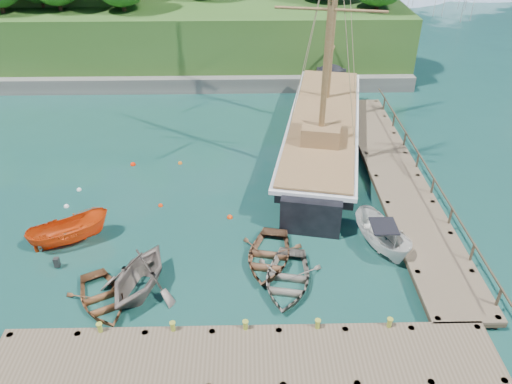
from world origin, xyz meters
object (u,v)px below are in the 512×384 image
rowboat_0 (103,303)px  schooner (322,137)px  rowboat_1 (141,291)px  cabin_boat_white (380,248)px  rowboat_3 (286,285)px  rowboat_2 (268,261)px  motorboat_orange (72,242)px

rowboat_0 → schooner: size_ratio=0.15×
rowboat_1 → schooner: (10.30, 13.66, 1.05)m
rowboat_1 → schooner: 17.14m
schooner → rowboat_0: bearing=-118.2°
rowboat_0 → cabin_boat_white: cabin_boat_white is taller
cabin_boat_white → schooner: (-1.68, 10.75, 1.05)m
rowboat_3 → rowboat_0: bearing=-162.4°
cabin_boat_white → rowboat_3: bearing=-171.4°
rowboat_3 → schooner: 13.88m
rowboat_0 → rowboat_3: bearing=-20.5°
rowboat_2 → rowboat_1: bearing=-150.4°
rowboat_1 → rowboat_2: 6.36m
rowboat_3 → rowboat_1: bearing=-167.1°
rowboat_0 → rowboat_3: size_ratio=0.88×
rowboat_1 → cabin_boat_white: (11.98, 2.91, 0.00)m
rowboat_2 → motorboat_orange: (-10.36, 1.78, 0.00)m
cabin_boat_white → schooner: bearing=80.1°
motorboat_orange → rowboat_0: bearing=-175.4°
motorboat_orange → rowboat_1: bearing=-157.2°
rowboat_1 → rowboat_3: 6.87m
rowboat_1 → motorboat_orange: 5.68m
rowboat_2 → motorboat_orange: size_ratio=1.05×
rowboat_3 → cabin_boat_white: (5.11, 2.66, 0.00)m
rowboat_3 → motorboat_orange: size_ratio=1.05×
rowboat_2 → cabin_boat_white: cabin_boat_white is taller
rowboat_2 → schooner: bearing=81.9°
rowboat_1 → cabin_boat_white: 12.33m
rowboat_0 → rowboat_1: size_ratio=0.89×
rowboat_0 → rowboat_1: bearing=-1.7°
rowboat_2 → schooner: size_ratio=0.17×
cabin_boat_white → rowboat_2: bearing=170.4°
rowboat_1 → rowboat_2: bearing=34.7°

